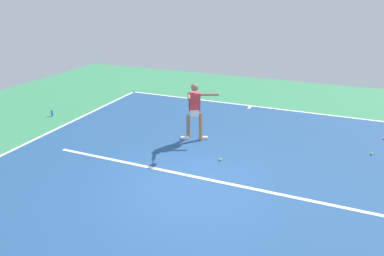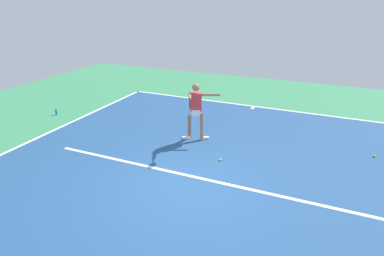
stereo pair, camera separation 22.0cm
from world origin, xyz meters
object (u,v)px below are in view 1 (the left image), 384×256
at_px(tennis_player, 195,108).
at_px(tennis_ball_by_baseline, 220,159).
at_px(tennis_ball_by_sideline, 384,138).
at_px(water_bottle, 52,113).
at_px(tennis_ball_centre_court, 372,154).

distance_m(tennis_player, tennis_ball_by_baseline, 1.82).
height_order(tennis_player, tennis_ball_by_sideline, tennis_player).
xyz_separation_m(tennis_ball_by_sideline, tennis_ball_by_baseline, (4.20, 3.20, 0.00)).
bearing_deg(tennis_ball_by_sideline, tennis_ball_by_baseline, 37.23).
bearing_deg(water_bottle, tennis_player, -179.93).
relative_size(tennis_ball_centre_court, water_bottle, 0.30).
bearing_deg(tennis_ball_by_baseline, tennis_player, -41.88).
height_order(tennis_ball_centre_court, tennis_ball_by_baseline, same).
bearing_deg(tennis_player, tennis_ball_by_sideline, 178.52).
bearing_deg(tennis_player, tennis_ball_centre_court, 166.41).
distance_m(tennis_player, water_bottle, 5.63).
bearing_deg(tennis_player, water_bottle, -23.47).
bearing_deg(tennis_ball_by_baseline, tennis_ball_by_sideline, -142.77).
relative_size(tennis_ball_by_baseline, water_bottle, 0.30).
relative_size(tennis_player, water_bottle, 7.92).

